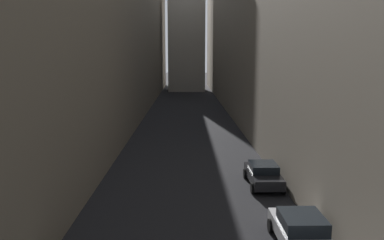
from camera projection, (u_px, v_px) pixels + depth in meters
name	position (u px, v px, depth m)	size (l,w,h in m)	color
ground_plane	(188.00, 119.00, 47.34)	(264.00, 264.00, 0.00)	black
building_block_left	(99.00, 24.00, 47.21)	(10.79, 108.00, 23.19)	#756B5B
building_block_right	(274.00, 28.00, 47.65)	(10.63, 108.00, 22.22)	gray
parked_car_right_third	(301.00, 231.00, 15.36)	(2.02, 4.22, 1.42)	#B7B7BC
parked_car_right_far	(263.00, 174.00, 22.90)	(1.93, 4.05, 1.34)	black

